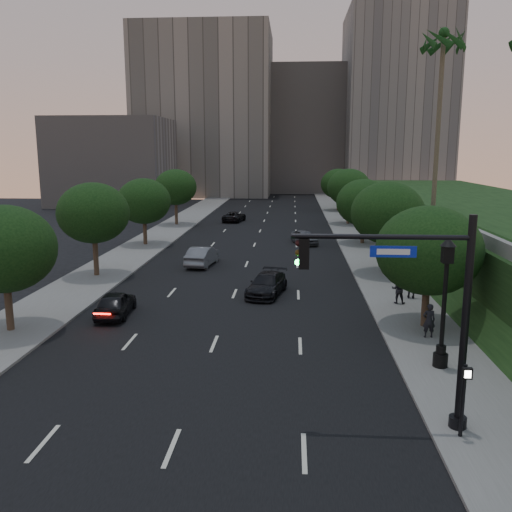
# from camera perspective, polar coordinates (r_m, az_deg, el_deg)

# --- Properties ---
(ground) EXTENTS (160.00, 160.00, 0.00)m
(ground) POSITION_cam_1_polar(r_m,az_deg,el_deg) (21.05, -6.43, -13.94)
(ground) COLOR black
(ground) RESTS_ON ground
(road_surface) EXTENTS (16.00, 140.00, 0.02)m
(road_surface) POSITION_cam_1_polar(r_m,az_deg,el_deg) (49.68, -0.32, 0.79)
(road_surface) COLOR black
(road_surface) RESTS_ON ground
(sidewalk_right) EXTENTS (4.50, 140.00, 0.15)m
(sidewalk_right) POSITION_cam_1_polar(r_m,az_deg,el_deg) (49.99, 11.48, 0.70)
(sidewalk_right) COLOR slate
(sidewalk_right) RESTS_ON ground
(sidewalk_left) EXTENTS (4.50, 140.00, 0.15)m
(sidewalk_left) POSITION_cam_1_polar(r_m,az_deg,el_deg) (51.43, -11.79, 0.98)
(sidewalk_left) COLOR slate
(sidewalk_left) RESTS_ON ground
(embankment) EXTENTS (18.00, 90.00, 4.00)m
(embankment) POSITION_cam_1_polar(r_m,az_deg,el_deg) (50.73, 25.14, 2.23)
(embankment) COLOR black
(embankment) RESTS_ON ground
(parapet_wall) EXTENTS (0.35, 90.00, 0.70)m
(parapet_wall) POSITION_cam_1_polar(r_m,az_deg,el_deg) (48.02, 15.85, 5.24)
(parapet_wall) COLOR slate
(parapet_wall) RESTS_ON embankment
(office_block_left) EXTENTS (26.00, 20.00, 32.00)m
(office_block_left) POSITION_cam_1_polar(r_m,az_deg,el_deg) (112.36, -5.33, 14.65)
(office_block_left) COLOR gray
(office_block_left) RESTS_ON ground
(office_block_mid) EXTENTS (22.00, 18.00, 26.00)m
(office_block_mid) POSITION_cam_1_polar(r_m,az_deg,el_deg) (120.85, 5.13, 12.98)
(office_block_mid) COLOR gray
(office_block_mid) RESTS_ON ground
(office_block_right) EXTENTS (20.00, 22.00, 36.00)m
(office_block_right) POSITION_cam_1_polar(r_m,az_deg,el_deg) (116.92, 14.41, 15.21)
(office_block_right) COLOR gray
(office_block_right) RESTS_ON ground
(office_block_filler) EXTENTS (18.00, 16.00, 14.00)m
(office_block_filler) POSITION_cam_1_polar(r_m,az_deg,el_deg) (93.57, -14.78, 9.56)
(office_block_filler) COLOR gray
(office_block_filler) RESTS_ON ground
(tree_right_a) EXTENTS (5.20, 5.20, 6.24)m
(tree_right_a) POSITION_cam_1_polar(r_m,az_deg,el_deg) (28.02, 17.71, 0.56)
(tree_right_a) COLOR #38281C
(tree_right_a) RESTS_ON ground
(tree_right_b) EXTENTS (5.20, 5.20, 6.74)m
(tree_right_b) POSITION_cam_1_polar(r_m,az_deg,el_deg) (39.58, 13.67, 4.43)
(tree_right_b) COLOR #38281C
(tree_right_b) RESTS_ON ground
(tree_right_c) EXTENTS (5.20, 5.20, 6.24)m
(tree_right_c) POSITION_cam_1_polar(r_m,az_deg,el_deg) (52.42, 11.27, 5.54)
(tree_right_c) COLOR #38281C
(tree_right_c) RESTS_ON ground
(tree_right_d) EXTENTS (5.20, 5.20, 6.74)m
(tree_right_d) POSITION_cam_1_polar(r_m,az_deg,el_deg) (66.24, 9.75, 7.13)
(tree_right_d) COLOR #38281C
(tree_right_d) RESTS_ON ground
(tree_right_e) EXTENTS (5.20, 5.20, 6.24)m
(tree_right_e) POSITION_cam_1_polar(r_m,az_deg,el_deg) (81.18, 8.67, 7.51)
(tree_right_e) COLOR #38281C
(tree_right_e) RESTS_ON ground
(tree_left_a) EXTENTS (5.00, 5.00, 6.34)m
(tree_left_a) POSITION_cam_1_polar(r_m,az_deg,el_deg) (28.75, -25.03, 0.67)
(tree_left_a) COLOR #38281C
(tree_left_a) RESTS_ON ground
(tree_left_b) EXTENTS (5.00, 5.00, 6.71)m
(tree_left_b) POSITION_cam_1_polar(r_m,az_deg,el_deg) (39.51, -16.76, 4.35)
(tree_left_b) COLOR #38281C
(tree_left_b) RESTS_ON ground
(tree_left_c) EXTENTS (5.00, 5.00, 6.34)m
(tree_left_c) POSITION_cam_1_polar(r_m,az_deg,el_deg) (51.86, -11.73, 5.67)
(tree_left_c) COLOR #38281C
(tree_left_c) RESTS_ON ground
(tree_left_d) EXTENTS (5.00, 5.00, 6.71)m
(tree_left_d) POSITION_cam_1_polar(r_m,az_deg,el_deg) (65.38, -8.47, 7.18)
(tree_left_d) COLOR #38281C
(tree_left_d) RESTS_ON ground
(palm_far) EXTENTS (3.20, 3.20, 15.50)m
(palm_far) POSITION_cam_1_polar(r_m,az_deg,el_deg) (51.08, 19.12, 20.37)
(palm_far) COLOR #4C4233
(palm_far) RESTS_ON embankment
(traffic_signal_mast) EXTENTS (5.68, 0.56, 7.00)m
(traffic_signal_mast) POSITION_cam_1_polar(r_m,az_deg,el_deg) (17.73, 17.78, -6.54)
(traffic_signal_mast) COLOR black
(traffic_signal_mast) RESTS_ON ground
(street_lamp) EXTENTS (0.64, 0.64, 5.62)m
(street_lamp) POSITION_cam_1_polar(r_m,az_deg,el_deg) (23.14, 19.16, -5.21)
(street_lamp) COLOR black
(street_lamp) RESTS_ON ground
(pedestrian_signal) EXTENTS (0.30, 0.33, 2.50)m
(pedestrian_signal) POSITION_cam_1_polar(r_m,az_deg,el_deg) (18.17, 21.05, -13.42)
(pedestrian_signal) COLOR black
(pedestrian_signal) RESTS_ON ground
(sedan_near_left) EXTENTS (1.91, 4.17, 1.38)m
(sedan_near_left) POSITION_cam_1_polar(r_m,az_deg,el_deg) (30.51, -14.58, -4.86)
(sedan_near_left) COLOR black
(sedan_near_left) RESTS_ON ground
(sedan_mid_left) EXTENTS (2.19, 4.79, 1.52)m
(sedan_mid_left) POSITION_cam_1_polar(r_m,az_deg,el_deg) (42.50, -5.64, 0.01)
(sedan_mid_left) COLOR slate
(sedan_mid_left) RESTS_ON ground
(sedan_far_left) EXTENTS (2.89, 4.94, 1.29)m
(sedan_far_left) POSITION_cam_1_polar(r_m,az_deg,el_deg) (68.65, -2.30, 4.17)
(sedan_far_left) COLOR black
(sedan_far_left) RESTS_ON ground
(sedan_near_right) EXTENTS (2.78, 4.91, 1.34)m
(sedan_near_right) POSITION_cam_1_polar(r_m,az_deg,el_deg) (33.74, 1.15, -3.01)
(sedan_near_right) COLOR black
(sedan_near_right) RESTS_ON ground
(sedan_far_right) EXTENTS (2.93, 4.40, 1.39)m
(sedan_far_right) POSITION_cam_1_polar(r_m,az_deg,el_deg) (52.10, 5.11, 1.99)
(sedan_far_right) COLOR #58595F
(sedan_far_right) RESTS_ON ground
(pedestrian_a) EXTENTS (0.62, 0.42, 1.64)m
(pedestrian_a) POSITION_cam_1_polar(r_m,az_deg,el_deg) (27.01, 17.74, -6.49)
(pedestrian_a) COLOR black
(pedestrian_a) RESTS_ON sidewalk_right
(pedestrian_b) EXTENTS (0.95, 0.82, 1.67)m
(pedestrian_b) POSITION_cam_1_polar(r_m,az_deg,el_deg) (32.41, 14.78, -3.40)
(pedestrian_b) COLOR black
(pedestrian_b) RESTS_ON sidewalk_right
(pedestrian_c) EXTENTS (1.13, 0.60, 1.84)m
(pedestrian_c) POSITION_cam_1_polar(r_m,az_deg,el_deg) (33.71, 16.10, -2.76)
(pedestrian_c) COLOR black
(pedestrian_c) RESTS_ON sidewalk_right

